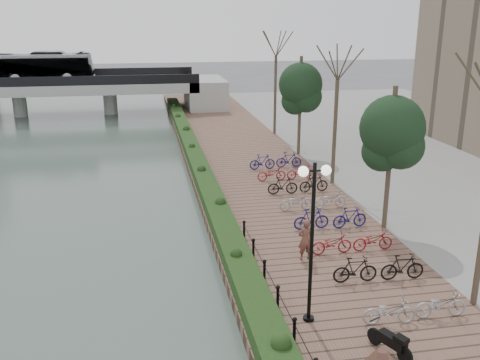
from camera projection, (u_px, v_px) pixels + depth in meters
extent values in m
cube|color=brown|center=(260.00, 183.00, 32.12)|extent=(8.00, 75.00, 0.50)
cube|color=#143312|center=(199.00, 166.00, 33.72)|extent=(1.10, 56.00, 0.60)
cylinder|color=black|center=(294.00, 330.00, 15.98)|extent=(0.10, 0.10, 0.70)
cylinder|color=black|center=(278.00, 297.00, 17.86)|extent=(0.10, 0.10, 0.70)
cylinder|color=black|center=(264.00, 270.00, 19.74)|extent=(0.10, 0.10, 0.70)
cylinder|color=black|center=(253.00, 248.00, 21.62)|extent=(0.10, 0.10, 0.70)
cylinder|color=black|center=(244.00, 230.00, 23.50)|extent=(0.10, 0.10, 0.70)
cylinder|color=black|center=(312.00, 245.00, 16.42)|extent=(0.12, 0.12, 5.23)
cylinder|color=black|center=(315.00, 171.00, 15.73)|extent=(0.70, 0.06, 0.06)
sphere|color=white|center=(303.00, 171.00, 15.67)|extent=(0.32, 0.32, 0.32)
sphere|color=white|center=(326.00, 170.00, 15.79)|extent=(0.32, 0.32, 0.32)
imported|color=brown|center=(305.00, 240.00, 21.21)|extent=(0.66, 0.48, 1.70)
imported|color=#A3A2A7|center=(387.00, 309.00, 16.97)|extent=(0.60, 1.71, 0.90)
imported|color=black|center=(356.00, 271.00, 19.40)|extent=(0.47, 1.66, 1.00)
imported|color=maroon|center=(331.00, 243.00, 21.86)|extent=(0.60, 1.71, 0.90)
imported|color=navy|center=(312.00, 219.00, 24.29)|extent=(0.47, 1.66, 1.00)
imported|color=#A3A2A7|center=(296.00, 202.00, 26.75)|extent=(0.60, 1.71, 0.90)
imported|color=black|center=(283.00, 185.00, 29.18)|extent=(0.47, 1.66, 1.00)
imported|color=maroon|center=(271.00, 173.00, 31.64)|extent=(0.60, 1.72, 0.90)
imported|color=navy|center=(262.00, 161.00, 34.07)|extent=(0.47, 1.66, 1.00)
imported|color=#A3A2A7|center=(439.00, 303.00, 17.28)|extent=(0.60, 1.71, 0.90)
imported|color=black|center=(402.00, 267.00, 19.71)|extent=(0.47, 1.66, 1.00)
imported|color=maroon|center=(373.00, 240.00, 22.17)|extent=(0.60, 1.71, 0.90)
imported|color=navy|center=(349.00, 217.00, 24.60)|extent=(0.47, 1.66, 1.00)
imported|color=#A3A2A7|center=(330.00, 200.00, 27.06)|extent=(0.60, 1.71, 0.90)
imported|color=black|center=(314.00, 184.00, 29.49)|extent=(0.47, 1.66, 1.00)
imported|color=maroon|center=(301.00, 172.00, 31.95)|extent=(0.60, 1.72, 0.90)
imported|color=navy|center=(289.00, 160.00, 34.38)|extent=(0.47, 1.66, 1.00)
cube|color=#AEAFA9|center=(18.00, 87.00, 53.89)|extent=(36.00, 8.00, 1.00)
cube|color=black|center=(8.00, 82.00, 49.94)|extent=(36.00, 0.15, 0.90)
cube|color=black|center=(24.00, 74.00, 57.27)|extent=(36.00, 0.15, 0.90)
cylinder|color=#AEAFA9|center=(20.00, 105.00, 54.40)|extent=(1.40, 1.40, 2.50)
cylinder|color=#AEAFA9|center=(110.00, 102.00, 55.95)|extent=(1.40, 1.40, 2.50)
imported|color=#B8BEC3|center=(38.00, 67.00, 53.68)|extent=(2.52, 10.77, 3.00)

